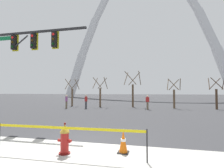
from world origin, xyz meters
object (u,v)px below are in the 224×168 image
Objects in this scene: traffic_signal_gantry at (18,55)px; monument_arch at (144,35)px; pedestrian_walking_right at (66,102)px; pedestrian_walking_left at (86,102)px; pedestrian_standing_center at (148,102)px; fire_hydrant at (65,139)px; traffic_cone_by_hydrant at (123,142)px.

monument_arch reaches higher than traffic_signal_gantry.
pedestrian_walking_left is at bearing 12.20° from pedestrian_walking_right.
traffic_signal_gantry is at bearing -96.42° from monument_arch.
traffic_signal_gantry is at bearing -125.01° from pedestrian_standing_center.
pedestrian_walking_right is (-7.10, 13.70, 0.35)m from fire_hydrant.
traffic_cone_by_hydrant is 55.64m from monument_arch.
traffic_signal_gantry is (-5.29, 3.93, 3.80)m from fire_hydrant.
monument_arch reaches higher than traffic_cone_by_hydrant.
fire_hydrant is at bearing -62.59° from pedestrian_walking_right.
fire_hydrant is 0.62× the size of pedestrian_standing_center.
monument_arch reaches higher than fire_hydrant.
traffic_signal_gantry is 10.51m from pedestrian_walking_right.
monument_arch is at bearing 91.82° from traffic_cone_by_hydrant.
traffic_signal_gantry is (-7.10, 3.42, 3.91)m from traffic_cone_by_hydrant.
traffic_signal_gantry is 13.55m from pedestrian_standing_center.
fire_hydrant is 15.43m from pedestrian_walking_right.
fire_hydrant is 0.15× the size of traffic_signal_gantry.
traffic_signal_gantry is 10.82m from pedestrian_walking_left.
traffic_cone_by_hydrant is 0.11× the size of traffic_signal_gantry.
traffic_signal_gantry reaches higher than pedestrian_standing_center.
pedestrian_standing_center reaches higher than fire_hydrant.
monument_arch reaches higher than pedestrian_standing_center.
pedestrian_walking_right reaches higher than fire_hydrant.
pedestrian_walking_left and pedestrian_standing_center have the same top height.
pedestrian_walking_right is at bearing 124.06° from traffic_cone_by_hydrant.
monument_arch is 34.39× the size of pedestrian_walking_right.
pedestrian_walking_right is (-7.27, -38.68, -19.60)m from monument_arch.
pedestrian_standing_center reaches higher than traffic_cone_by_hydrant.
pedestrian_standing_center is (2.23, 14.67, 0.35)m from fire_hydrant.
pedestrian_standing_center is at bearing 88.32° from traffic_cone_by_hydrant.
pedestrian_walking_right is (-1.81, 9.76, -3.45)m from traffic_signal_gantry.
pedestrian_standing_center is (0.41, 14.16, 0.46)m from traffic_cone_by_hydrant.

